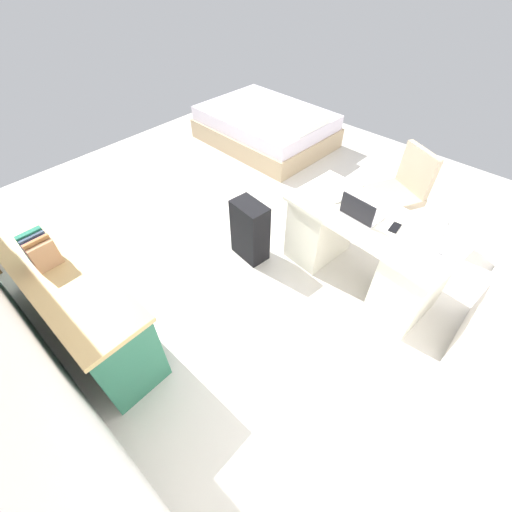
% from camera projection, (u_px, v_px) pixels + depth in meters
% --- Properties ---
extents(ground_plane, '(5.86, 5.86, 0.00)m').
position_uv_depth(ground_plane, '(258.00, 221.00, 3.95)').
color(ground_plane, beige).
extents(desk, '(1.50, 0.80, 0.74)m').
position_uv_depth(desk, '(363.00, 249.00, 3.06)').
color(desk, silver).
rests_on(desk, ground_plane).
extents(office_chair, '(0.62, 0.62, 0.94)m').
position_uv_depth(office_chair, '(397.00, 198.00, 3.56)').
color(office_chair, black).
rests_on(office_chair, ground_plane).
extents(credenza, '(1.80, 0.48, 0.75)m').
position_uv_depth(credenza, '(73.00, 299.00, 2.68)').
color(credenza, '#28664C').
rests_on(credenza, ground_plane).
extents(bed, '(1.95, 1.47, 0.58)m').
position_uv_depth(bed, '(266.00, 127.00, 5.14)').
color(bed, tan).
rests_on(bed, ground_plane).
extents(suitcase_black, '(0.38, 0.26, 0.64)m').
position_uv_depth(suitcase_black, '(250.00, 231.00, 3.34)').
color(suitcase_black, black).
rests_on(suitcase_black, ground_plane).
extents(laptop, '(0.33, 0.25, 0.21)m').
position_uv_depth(laptop, '(360.00, 212.00, 2.79)').
color(laptop, '#B7B7BC').
rests_on(laptop, desk).
extents(computer_mouse, '(0.07, 0.11, 0.03)m').
position_uv_depth(computer_mouse, '(338.00, 200.00, 2.97)').
color(computer_mouse, white).
rests_on(computer_mouse, desk).
extents(cell_phone_near_laptop, '(0.08, 0.14, 0.01)m').
position_uv_depth(cell_phone_near_laptop, '(395.00, 228.00, 2.72)').
color(cell_phone_near_laptop, black).
rests_on(cell_phone_near_laptop, desk).
extents(desk_lamp, '(0.16, 0.11, 0.34)m').
position_uv_depth(desk_lamp, '(443.00, 225.00, 2.36)').
color(desk_lamp, silver).
rests_on(desk_lamp, desk).
extents(book_row, '(0.20, 0.17, 0.24)m').
position_uv_depth(book_row, '(40.00, 250.00, 2.37)').
color(book_row, '#AC7D57').
rests_on(book_row, credenza).
extents(figurine_small, '(0.08, 0.08, 0.11)m').
position_uv_depth(figurine_small, '(29.00, 240.00, 2.53)').
color(figurine_small, red).
rests_on(figurine_small, credenza).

